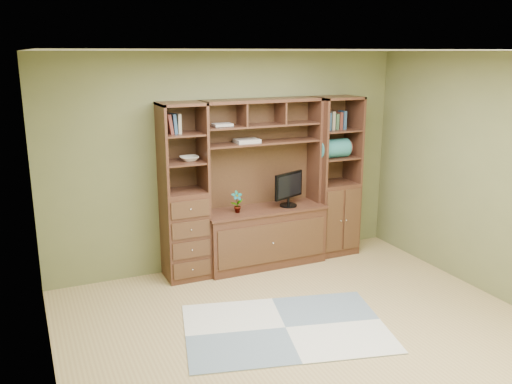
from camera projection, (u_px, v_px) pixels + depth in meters
name	position (u px, v px, depth m)	size (l,w,h in m)	color
room	(311.00, 201.00, 4.82)	(4.60, 4.10, 2.64)	tan
center_hutch	(265.00, 185.00, 6.56)	(1.54, 0.53, 2.05)	#452518
left_tower	(184.00, 193.00, 6.20)	(0.50, 0.45, 2.05)	#452518
right_tower	(335.00, 177.00, 7.00)	(0.55, 0.45, 2.05)	#452518
rug	(286.00, 328.00, 5.22)	(1.92, 1.28, 0.01)	#A6ACAB
monitor	(289.00, 183.00, 6.65)	(0.48, 0.21, 0.59)	black
orchid	(237.00, 202.00, 6.42)	(0.14, 0.09, 0.27)	#B76A3E
magazines	(247.00, 141.00, 6.43)	(0.28, 0.21, 0.04)	#AFA495
bowl	(189.00, 159.00, 6.13)	(0.21, 0.21, 0.05)	silver
blanket_teal	(333.00, 148.00, 6.82)	(0.41, 0.24, 0.24)	#2A706D
blanket_red	(341.00, 147.00, 7.03)	(0.35, 0.19, 0.19)	brown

